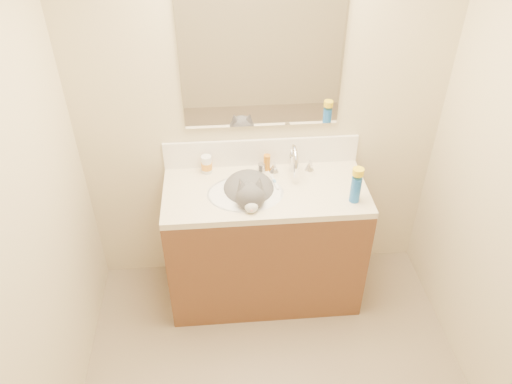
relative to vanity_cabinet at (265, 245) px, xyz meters
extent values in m
cube|color=beige|center=(0.00, 0.28, 0.84)|extent=(2.20, 0.04, 2.50)
cube|color=brown|center=(0.00, 0.00, 0.00)|extent=(1.20, 0.55, 0.82)
cube|color=beige|center=(0.00, 0.00, 0.43)|extent=(1.20, 0.55, 0.04)
ellipsoid|color=white|center=(-0.12, -0.03, 0.38)|extent=(0.45, 0.36, 0.14)
cylinder|color=silver|center=(0.18, 0.18, 0.51)|extent=(0.04, 0.04, 0.11)
torus|color=silver|center=(0.18, 0.12, 0.56)|extent=(0.03, 0.20, 0.20)
cylinder|color=silver|center=(0.18, 0.04, 0.53)|extent=(0.03, 0.03, 0.06)
cone|color=silver|center=(0.07, 0.18, 0.48)|extent=(0.06, 0.06, 0.06)
cone|color=silver|center=(0.29, 0.18, 0.48)|extent=(0.06, 0.06, 0.06)
ellipsoid|color=#4A484A|center=(-0.10, 0.02, 0.41)|extent=(0.32, 0.36, 0.23)
ellipsoid|color=#4A484A|center=(-0.10, -0.14, 0.51)|extent=(0.17, 0.15, 0.16)
ellipsoid|color=#4A484A|center=(-0.10, -0.07, 0.47)|extent=(0.12, 0.12, 0.15)
cone|color=#4A484A|center=(-0.15, -0.12, 0.58)|extent=(0.08, 0.08, 0.10)
cone|color=#4A484A|center=(-0.05, -0.12, 0.58)|extent=(0.08, 0.08, 0.10)
ellipsoid|color=silver|center=(-0.10, -0.21, 0.49)|extent=(0.07, 0.06, 0.07)
ellipsoid|color=silver|center=(-0.10, -0.10, 0.42)|extent=(0.12, 0.08, 0.14)
sphere|color=#EDA499|center=(-0.10, -0.23, 0.49)|extent=(0.02, 0.02, 0.02)
cylinder|color=#4A484A|center=(0.05, 0.01, 0.34)|extent=(0.11, 0.25, 0.04)
cube|color=white|center=(0.00, 0.26, 0.54)|extent=(1.20, 0.02, 0.18)
cube|color=white|center=(0.00, 0.26, 1.13)|extent=(0.90, 0.02, 0.80)
cylinder|color=white|center=(-0.34, 0.21, 0.51)|extent=(0.08, 0.08, 0.11)
cylinder|color=orange|center=(-0.34, 0.21, 0.50)|extent=(0.08, 0.08, 0.04)
cylinder|color=#B7B7BC|center=(-0.01, 0.19, 0.48)|extent=(0.06, 0.06, 0.05)
cylinder|color=#C47217|center=(0.03, 0.20, 0.50)|extent=(0.04, 0.04, 0.10)
cube|color=white|center=(0.06, 0.06, 0.46)|extent=(0.04, 0.15, 0.01)
cube|color=#639ED3|center=(0.06, 0.06, 0.46)|extent=(0.02, 0.03, 0.01)
cylinder|color=blue|center=(0.49, -0.15, 0.53)|extent=(0.07, 0.07, 0.16)
cylinder|color=yellow|center=(0.49, -0.15, 0.65)|extent=(0.08, 0.08, 0.04)
camera|label=1|loc=(-0.25, -2.33, 2.20)|focal=35.00mm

